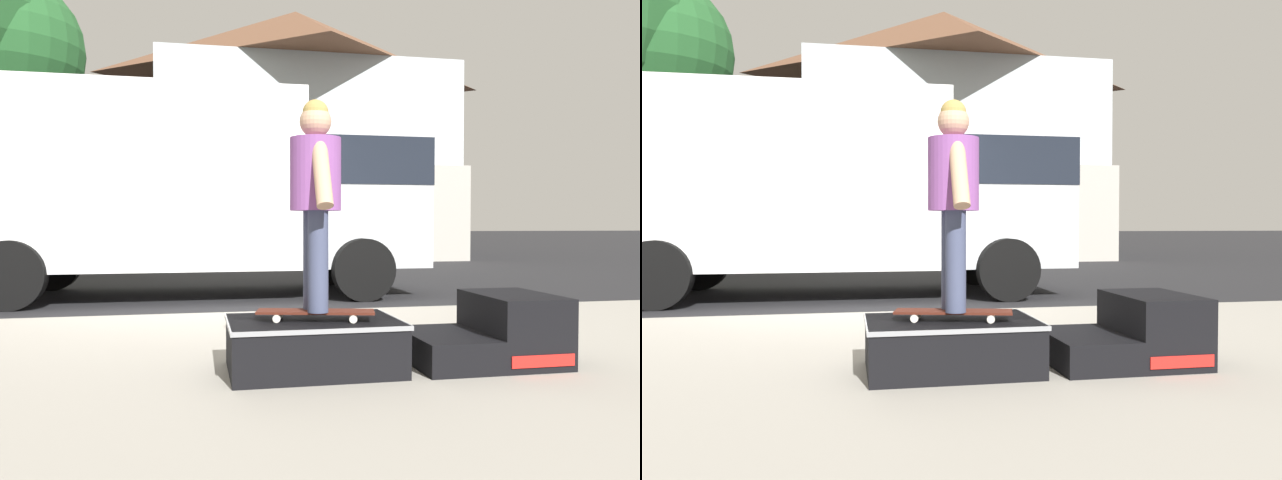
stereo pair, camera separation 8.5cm
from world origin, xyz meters
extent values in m
plane|color=black|center=(0.00, 0.00, 0.00)|extent=(140.00, 140.00, 0.00)
cube|color=gray|center=(0.00, -3.00, 0.06)|extent=(50.00, 5.00, 0.12)
cube|color=black|center=(0.17, -3.32, 0.30)|extent=(1.13, 0.76, 0.35)
cube|color=gray|center=(0.17, -3.32, 0.46)|extent=(1.15, 0.78, 0.03)
cube|color=black|center=(1.13, -3.32, 0.23)|extent=(0.52, 0.78, 0.22)
cube|color=black|center=(1.65, -3.32, 0.36)|extent=(0.52, 0.78, 0.49)
cube|color=red|center=(1.65, -3.72, 0.21)|extent=(0.46, 0.01, 0.08)
cube|color=#4C1E14|center=(0.18, -3.38, 0.53)|extent=(0.81, 0.38, 0.02)
cylinder|color=silver|center=(0.44, -3.35, 0.50)|extent=(0.06, 0.04, 0.05)
cylinder|color=silver|center=(0.40, -3.52, 0.50)|extent=(0.06, 0.04, 0.05)
cylinder|color=silver|center=(-0.04, -3.23, 0.50)|extent=(0.06, 0.04, 0.05)
cylinder|color=silver|center=(-0.09, -3.41, 0.50)|extent=(0.06, 0.04, 0.05)
cylinder|color=#3F4766|center=(0.18, -3.29, 0.87)|extent=(0.14, 0.14, 0.66)
cylinder|color=#3F4766|center=(0.18, -3.46, 0.87)|extent=(0.14, 0.14, 0.66)
cylinder|color=#8C4C99|center=(0.18, -3.38, 1.44)|extent=(0.34, 0.34, 0.48)
cylinder|color=tan|center=(0.18, -3.17, 1.43)|extent=(0.11, 0.29, 0.46)
cylinder|color=tan|center=(0.18, -3.59, 1.43)|extent=(0.11, 0.29, 0.46)
sphere|color=tan|center=(0.18, -3.38, 1.79)|extent=(0.21, 0.21, 0.21)
sphere|color=tan|center=(0.18, -3.38, 1.85)|extent=(0.17, 0.17, 0.17)
cube|color=white|center=(-1.55, 2.20, 1.75)|extent=(5.00, 2.35, 2.60)
cube|color=silver|center=(1.90, 2.20, 1.55)|extent=(1.90, 2.16, 2.20)
cube|color=black|center=(1.90, 2.20, 2.03)|extent=(1.92, 2.19, 0.70)
cylinder|color=black|center=(1.74, 3.38, 0.45)|extent=(0.90, 0.28, 0.90)
cylinder|color=black|center=(1.74, 1.03, 0.45)|extent=(0.90, 0.28, 0.90)
cylinder|color=black|center=(-2.95, 3.38, 0.45)|extent=(0.90, 0.28, 0.90)
cylinder|color=black|center=(-2.95, 1.03, 0.45)|extent=(0.90, 0.28, 0.90)
sphere|color=#235628|center=(-4.67, 7.15, 4.94)|extent=(3.27, 3.27, 3.27)
cube|color=silver|center=(2.77, 13.37, 3.00)|extent=(9.00, 7.50, 6.00)
cube|color=#B2ADA3|center=(2.77, 9.37, 1.40)|extent=(9.00, 0.50, 2.80)
pyramid|color=brown|center=(2.77, 13.37, 7.20)|extent=(9.54, 7.95, 2.40)
camera|label=1|loc=(-0.59, -7.29, 1.12)|focal=33.79mm
camera|label=2|loc=(-0.51, -7.30, 1.12)|focal=33.79mm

